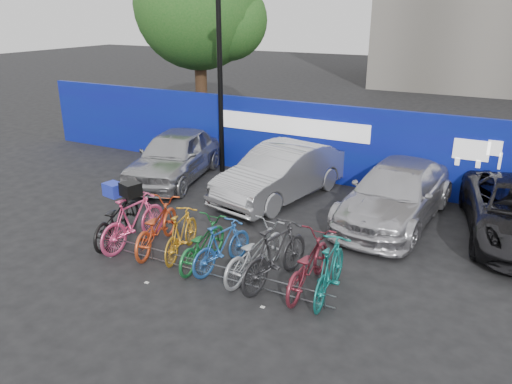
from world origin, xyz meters
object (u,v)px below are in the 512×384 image
Objects in this scene: bike_rack at (203,267)px; bike_0 at (116,218)px; car_0 at (175,155)px; tree at (204,8)px; bike_2 at (156,226)px; bike_5 at (222,246)px; bike_6 at (255,252)px; bike_7 at (276,255)px; lamppost at (220,70)px; car_2 at (396,193)px; car_1 at (281,173)px; bike_1 at (133,221)px; bike_9 at (330,270)px; bike_4 at (202,243)px; bike_3 at (181,234)px; bike_8 at (308,264)px.

bike_0 is (-2.65, 0.45, 0.38)m from bike_rack.
bike_0 is at bearing -83.43° from car_0.
tree is 3.81× the size of bike_2.
bike_6 is at bearing -163.73° from bike_5.
bike_7 is at bearing 15.08° from bike_rack.
lamppost is 6.63m from car_2.
car_1 reaches higher than bike_rack.
car_0 is (2.71, -6.02, -4.29)m from tree.
bike_7 is (4.08, -0.07, 0.07)m from bike_0.
tree is 13.88m from bike_7.
bike_1 is (-4.85, -4.20, -0.11)m from car_2.
tree is at bearing -51.25° from bike_9.
bike_5 is at bearing -176.53° from bike_1.
lamppost is (3.57, -4.66, -1.80)m from tree.
bike_9 is at bearing -44.88° from car_0.
lamppost is at bearing -75.43° from bike_1.
bike_2 is 1.78m from bike_5.
lamppost reaches higher than bike_2.
bike_3 is at bearing -13.85° from bike_4.
bike_7 is at bearing -3.22° from bike_9.
lamppost is at bearing -52.49° from tree.
bike_1 is at bearing -8.06° from bike_3.
bike_8 is at bearing -175.69° from bike_1.
car_0 is 2.23× the size of bike_7.
car_2 reaches higher than bike_1.
bike_4 is at bearing -177.19° from bike_1.
bike_5 is at bearing 10.55° from bike_7.
car_0 reaches higher than bike_7.
bike_1 is 1.24m from bike_3.
lamppost is at bearing -47.37° from bike_8.
bike_8 is at bearing 167.17° from bike_3.
lamppost is 3.96m from car_1.
bike_6 is at bearing -53.28° from lamppost.
bike_rack is at bearing 5.32° from bike_9.
car_1 reaches higher than bike_4.
tree is 4.30× the size of bike_4.
lamppost is 6.93m from bike_4.
bike_1 reaches higher than bike_rack.
bike_3 is (5.91, -10.17, -4.56)m from tree.
car_1 is 2.66× the size of bike_3.
bike_1 reaches higher than bike_6.
bike_3 is 3.40m from bike_9.
bike_4 is at bearing 157.38° from bike_3.
car_0 is 4.42m from bike_0.
lamppost is at bearing -98.58° from bike_0.
car_0 reaches higher than bike_2.
car_0 is at bearing -71.98° from bike_2.
bike_5 is 0.92× the size of bike_9.
lamppost reaches higher than bike_6.
bike_7 is 0.64m from bike_8.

